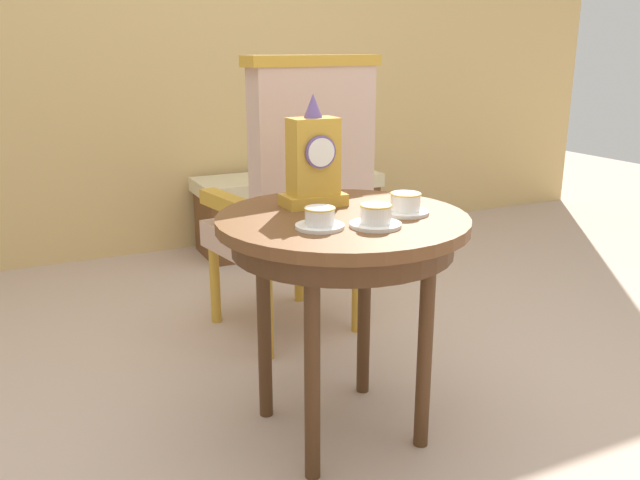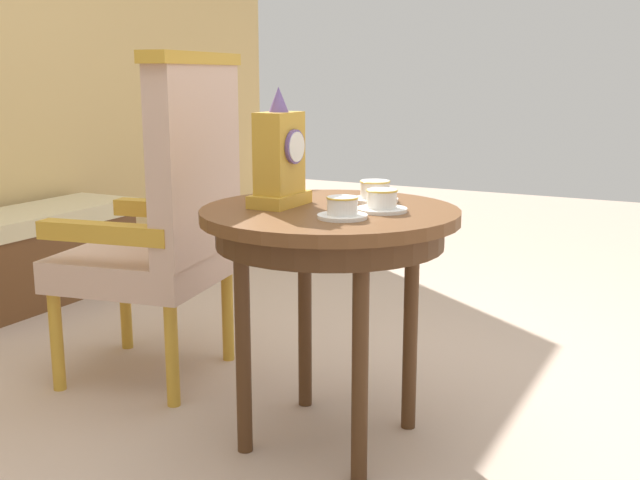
{
  "view_description": "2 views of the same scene",
  "coord_description": "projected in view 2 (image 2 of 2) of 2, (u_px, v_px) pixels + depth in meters",
  "views": [
    {
      "loc": [
        -0.94,
        -1.59,
        1.16
      ],
      "look_at": [
        -0.16,
        0.05,
        0.63
      ],
      "focal_mm": 36.86,
      "sensor_mm": 36.0,
      "label": 1
    },
    {
      "loc": [
        -2.01,
        -0.93,
        1.07
      ],
      "look_at": [
        -0.16,
        0.03,
        0.62
      ],
      "focal_mm": 43.54,
      "sensor_mm": 36.0,
      "label": 2
    }
  ],
  "objects": [
    {
      "name": "ground_plane",
      "position": [
        354.0,
        429.0,
        2.39
      ],
      "size": [
        10.0,
        10.0,
        0.0
      ],
      "primitive_type": "plane",
      "color": "#BCA38E"
    },
    {
      "name": "armchair",
      "position": [
        167.0,
        215.0,
        2.67
      ],
      "size": [
        0.63,
        0.62,
        1.14
      ],
      "color": "#CCA893",
      "rests_on": "ground"
    },
    {
      "name": "mantel_clock",
      "position": [
        280.0,
        159.0,
        2.2
      ],
      "size": [
        0.19,
        0.11,
        0.34
      ],
      "color": "gold",
      "rests_on": "side_table"
    },
    {
      "name": "side_table",
      "position": [
        330.0,
        236.0,
        2.2
      ],
      "size": [
        0.73,
        0.73,
        0.7
      ],
      "color": "brown",
      "rests_on": "ground"
    },
    {
      "name": "window_bench",
      "position": [
        32.0,
        256.0,
        3.69
      ],
      "size": [
        1.09,
        0.4,
        0.44
      ],
      "color": "beige",
      "rests_on": "ground"
    },
    {
      "name": "teacup_right",
      "position": [
        382.0,
        202.0,
        2.13
      ],
      "size": [
        0.14,
        0.14,
        0.06
      ],
      "color": "white",
      "rests_on": "side_table"
    },
    {
      "name": "teacup_left",
      "position": [
        342.0,
        209.0,
        2.03
      ],
      "size": [
        0.13,
        0.13,
        0.06
      ],
      "color": "white",
      "rests_on": "side_table"
    },
    {
      "name": "teacup_center",
      "position": [
        375.0,
        192.0,
        2.3
      ],
      "size": [
        0.14,
        0.14,
        0.06
      ],
      "color": "white",
      "rests_on": "side_table"
    }
  ]
}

